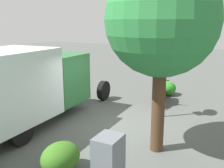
# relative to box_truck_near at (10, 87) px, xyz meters

# --- Properties ---
(ground_plane) EXTENTS (60.00, 60.00, 0.00)m
(ground_plane) POSITION_rel_box_truck_near_xyz_m (-2.09, 2.57, -1.55)
(ground_plane) COLOR #4D514D
(box_truck_near) EXTENTS (8.53, 2.65, 2.74)m
(box_truck_near) POSITION_rel_box_truck_near_xyz_m (0.00, 0.00, 0.00)
(box_truck_near) COLOR black
(box_truck_near) RESTS_ON ground
(motorcycle) EXTENTS (1.75, 0.79, 1.20)m
(motorcycle) POSITION_rel_box_truck_near_xyz_m (-5.56, 3.23, -1.03)
(motorcycle) COLOR black
(motorcycle) RESTS_ON ground
(stop_sign) EXTENTS (0.71, 0.33, 3.36)m
(stop_sign) POSITION_rel_box_truck_near_xyz_m (-3.61, 3.64, 0.69)
(stop_sign) COLOR #9E9EA3
(stop_sign) RESTS_ON ground
(street_tree) EXTENTS (2.97, 2.97, 5.13)m
(street_tree) POSITION_rel_box_truck_near_xyz_m (-1.16, 4.60, 2.06)
(street_tree) COLOR #47301E
(street_tree) RESTS_ON ground
(utility_cabinet) EXTENTS (0.64, 0.53, 1.29)m
(utility_cabinet) POSITION_rel_box_truck_near_xyz_m (1.18, 4.37, -0.91)
(utility_cabinet) COLOR slate
(utility_cabinet) RESTS_ON ground
(bike_rack_hoop) EXTENTS (0.85, 0.11, 0.85)m
(bike_rack_hoop) POSITION_rel_box_truck_near_xyz_m (-4.77, 3.53, -1.55)
(bike_rack_hoop) COLOR #B7B7BC
(bike_rack_hoop) RESTS_ON ground
(shrub_mid_verge) EXTENTS (1.07, 0.87, 0.73)m
(shrub_mid_verge) POSITION_rel_box_truck_near_xyz_m (1.06, 2.94, -1.19)
(shrub_mid_verge) COLOR #35671C
(shrub_mid_verge) RESTS_ON ground
(shrub_by_tree) EXTENTS (1.01, 0.83, 0.69)m
(shrub_by_tree) POSITION_rel_box_truck_near_xyz_m (-6.92, 3.04, -1.21)
(shrub_by_tree) COLOR #277D21
(shrub_by_tree) RESTS_ON ground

